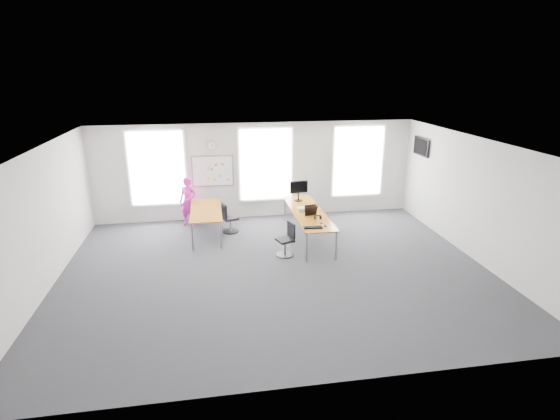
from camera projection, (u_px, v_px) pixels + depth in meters
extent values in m
plane|color=#2D2D33|center=(276.00, 270.00, 10.39)|extent=(10.00, 10.00, 0.00)
plane|color=white|center=(276.00, 145.00, 9.45)|extent=(10.00, 10.00, 0.00)
plane|color=silver|center=(256.00, 171.00, 13.67)|extent=(10.00, 0.00, 10.00)
plane|color=silver|center=(319.00, 297.00, 6.17)|extent=(10.00, 0.00, 10.00)
plane|color=silver|center=(41.00, 222.00, 9.15)|extent=(0.00, 10.00, 10.00)
plane|color=silver|center=(477.00, 200.00, 10.69)|extent=(0.00, 10.00, 10.00)
cube|color=silver|center=(157.00, 168.00, 13.11)|extent=(1.60, 0.06, 2.20)
cube|color=silver|center=(266.00, 164.00, 13.62)|extent=(1.60, 0.06, 2.20)
cube|color=silver|center=(358.00, 161.00, 14.09)|extent=(1.60, 0.06, 2.20)
cube|color=#B1721A|center=(308.00, 212.00, 12.10)|extent=(0.86, 3.23, 0.03)
cylinder|color=gray|center=(307.00, 248.00, 10.70)|extent=(0.05, 0.05, 0.75)
cylinder|color=gray|center=(336.00, 246.00, 10.82)|extent=(0.05, 0.05, 0.75)
cylinder|color=gray|center=(285.00, 209.00, 13.62)|extent=(0.05, 0.05, 0.75)
cylinder|color=gray|center=(308.00, 208.00, 13.74)|extent=(0.05, 0.05, 0.75)
cube|color=#B1721A|center=(206.00, 210.00, 12.27)|extent=(0.86, 2.15, 0.03)
cylinder|color=gray|center=(193.00, 237.00, 11.39)|extent=(0.05, 0.05, 0.75)
cylinder|color=gray|center=(221.00, 235.00, 11.50)|extent=(0.05, 0.05, 0.75)
cylinder|color=gray|center=(194.00, 213.00, 13.28)|extent=(0.05, 0.05, 0.75)
cylinder|color=gray|center=(219.00, 211.00, 13.40)|extent=(0.05, 0.05, 0.75)
cylinder|color=black|center=(285.00, 255.00, 11.21)|extent=(0.46, 0.46, 0.03)
cylinder|color=gray|center=(285.00, 247.00, 11.14)|extent=(0.05, 0.05, 0.37)
cube|color=black|center=(285.00, 240.00, 11.08)|extent=(0.49, 0.49, 0.06)
cube|color=black|center=(291.00, 230.00, 11.08)|extent=(0.16, 0.37, 0.40)
cylinder|color=black|center=(231.00, 231.00, 12.79)|extent=(0.47, 0.47, 0.03)
cylinder|color=gray|center=(231.00, 225.00, 12.72)|extent=(0.05, 0.05, 0.38)
cube|color=black|center=(230.00, 218.00, 12.66)|extent=(0.50, 0.50, 0.06)
cube|color=black|center=(224.00, 211.00, 12.50)|extent=(0.16, 0.37, 0.40)
imported|color=#E124B4|center=(188.00, 202.00, 13.08)|extent=(0.65, 0.56, 1.51)
cube|color=white|center=(213.00, 171.00, 13.42)|extent=(1.20, 0.03, 0.90)
cylinder|color=gray|center=(211.00, 145.00, 13.17)|extent=(0.30, 0.04, 0.30)
cube|color=black|center=(421.00, 146.00, 13.25)|extent=(0.06, 0.90, 0.55)
cube|color=black|center=(313.00, 228.00, 10.85)|extent=(0.49, 0.22, 0.02)
ellipsoid|color=black|center=(325.00, 226.00, 10.95)|extent=(0.10, 0.13, 0.04)
cylinder|color=black|center=(321.00, 223.00, 11.18)|extent=(0.08, 0.08, 0.01)
cylinder|color=black|center=(315.00, 217.00, 11.47)|extent=(0.04, 0.09, 0.09)
cylinder|color=black|center=(321.00, 217.00, 11.49)|extent=(0.04, 0.09, 0.09)
cylinder|color=gold|center=(315.00, 217.00, 11.47)|extent=(0.01, 0.10, 0.10)
cube|color=black|center=(318.00, 215.00, 11.46)|extent=(0.17, 0.02, 0.02)
cube|color=black|center=(311.00, 210.00, 11.77)|extent=(0.36, 0.16, 0.28)
cube|color=#F24A00|center=(311.00, 211.00, 11.70)|extent=(0.34, 0.17, 0.26)
cube|color=black|center=(311.00, 211.00, 11.68)|extent=(0.36, 0.18, 0.27)
cube|color=beige|center=(303.00, 209.00, 12.13)|extent=(0.30, 0.23, 0.10)
cylinder|color=black|center=(298.00, 200.00, 13.07)|extent=(0.22, 0.22, 0.02)
cylinder|color=black|center=(299.00, 197.00, 13.03)|extent=(0.04, 0.04, 0.22)
cube|color=black|center=(299.00, 187.00, 12.92)|extent=(0.55, 0.11, 0.37)
cube|color=black|center=(299.00, 187.00, 12.91)|extent=(0.51, 0.08, 0.33)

